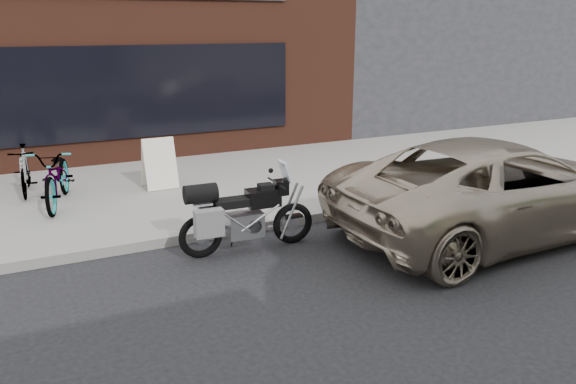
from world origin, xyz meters
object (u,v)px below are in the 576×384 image
bicycle_front (58,176)px  sandwich_sign (159,163)px  motorcycle (239,215)px  minivan (497,188)px  bicycle_rear (24,170)px

bicycle_front → sandwich_sign: bearing=24.3°
bicycle_front → sandwich_sign: (1.81, 0.36, -0.04)m
motorcycle → minivan: bearing=-12.1°
minivan → bicycle_rear: size_ratio=3.64×
bicycle_rear → minivan: bearing=-32.4°
sandwich_sign → minivan: bearing=-46.8°
sandwich_sign → bicycle_front: bearing=-169.8°
minivan → sandwich_sign: 6.01m
motorcycle → bicycle_front: size_ratio=1.04×
minivan → bicycle_front: minivan is taller
minivan → bicycle_rear: minivan is taller
motorcycle → bicycle_rear: bearing=126.7°
motorcycle → bicycle_front: (-2.17, 2.95, 0.11)m
bicycle_front → bicycle_rear: size_ratio=1.33×
minivan → bicycle_rear: bearing=51.6°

